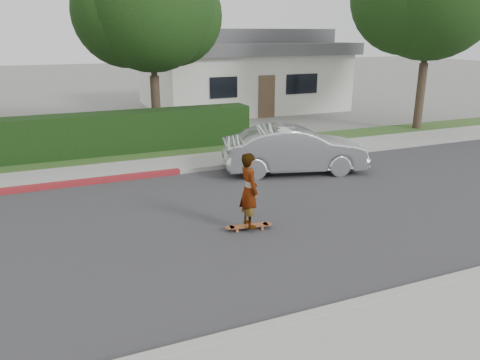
{
  "coord_description": "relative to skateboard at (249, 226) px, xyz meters",
  "views": [
    {
      "loc": [
        -2.62,
        -9.21,
        4.12
      ],
      "look_at": [
        1.23,
        -0.12,
        1.0
      ],
      "focal_mm": 35.0,
      "sensor_mm": 36.0,
      "label": 1
    }
  ],
  "objects": [
    {
      "name": "curb_far",
      "position": [
        -1.23,
        4.72,
        -0.02
      ],
      "size": [
        60.0,
        0.2,
        0.15
      ],
      "primitive_type": "cube",
      "color": "#9E9E99",
      "rests_on": "ground"
    },
    {
      "name": "ground",
      "position": [
        -1.23,
        0.62,
        -0.09
      ],
      "size": [
        120.0,
        120.0,
        0.0
      ],
      "primitive_type": "plane",
      "color": "slate",
      "rests_on": "ground"
    },
    {
      "name": "road",
      "position": [
        -1.23,
        0.62,
        -0.09
      ],
      "size": [
        60.0,
        8.0,
        0.01
      ],
      "primitive_type": "cube",
      "color": "#2D2D30",
      "rests_on": "ground"
    },
    {
      "name": "skateboarder",
      "position": [
        0.0,
        0.0,
        0.83
      ],
      "size": [
        0.39,
        0.59,
        1.63
      ],
      "primitive_type": "imported",
      "rotation": [
        0.0,
        0.0,
        1.57
      ],
      "color": "white",
      "rests_on": "skateboard"
    },
    {
      "name": "car_silver",
      "position": [
        3.09,
        3.53,
        0.62
      ],
      "size": [
        4.58,
        2.59,
        1.43
      ],
      "primitive_type": "imported",
      "rotation": [
        0.0,
        0.0,
        1.31
      ],
      "color": "silver",
      "rests_on": "ground"
    },
    {
      "name": "house",
      "position": [
        6.77,
        16.62,
        2.0
      ],
      "size": [
        10.6,
        8.6,
        4.3
      ],
      "color": "beige",
      "rests_on": "ground"
    },
    {
      "name": "planting_strip",
      "position": [
        -1.23,
        7.22,
        -0.04
      ],
      "size": [
        60.0,
        1.6,
        0.1
      ],
      "primitive_type": "cube",
      "color": "#2D4C1E",
      "rests_on": "ground"
    },
    {
      "name": "curb_near",
      "position": [
        -1.23,
        -3.48,
        -0.02
      ],
      "size": [
        60.0,
        0.2,
        0.15
      ],
      "primitive_type": "cube",
      "color": "#9E9E99",
      "rests_on": "ground"
    },
    {
      "name": "tree_center",
      "position": [
        0.26,
        9.81,
        4.81
      ],
      "size": [
        5.66,
        4.84,
        7.44
      ],
      "color": "#33261C",
      "rests_on": "ground"
    },
    {
      "name": "hedge",
      "position": [
        -4.23,
        7.82,
        0.66
      ],
      "size": [
        15.0,
        1.0,
        1.5
      ],
      "primitive_type": "cube",
      "color": "black",
      "rests_on": "ground"
    },
    {
      "name": "sidewalk_far",
      "position": [
        -1.23,
        5.62,
        -0.03
      ],
      "size": [
        60.0,
        1.6,
        0.12
      ],
      "primitive_type": "cube",
      "color": "gray",
      "rests_on": "ground"
    },
    {
      "name": "skateboard",
      "position": [
        0.0,
        0.0,
        0.0
      ],
      "size": [
        1.07,
        0.38,
        0.1
      ],
      "rotation": [
        0.0,
        0.0,
        -0.16
      ],
      "color": "#C36435",
      "rests_on": "ground"
    }
  ]
}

